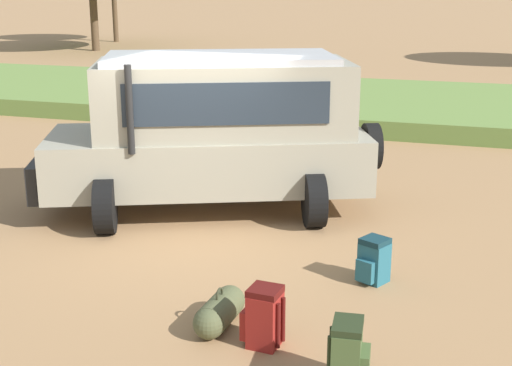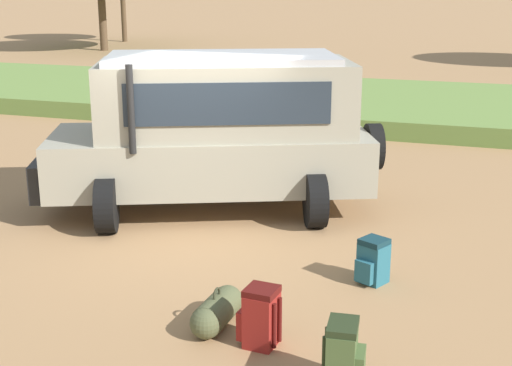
% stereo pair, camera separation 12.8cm
% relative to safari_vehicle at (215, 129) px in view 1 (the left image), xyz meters
% --- Properties ---
extents(ground_plane, '(320.00, 320.00, 0.00)m').
position_rel_safari_vehicle_xyz_m(ground_plane, '(0.07, -0.97, -1.29)').
color(ground_plane, '#9E754C').
extents(grass_bank, '(120.00, 7.00, 0.44)m').
position_rel_safari_vehicle_xyz_m(grass_bank, '(0.07, 9.24, -1.07)').
color(grass_bank, olive).
rests_on(grass_bank, ground_plane).
extents(safari_vehicle, '(5.39, 3.81, 2.44)m').
position_rel_safari_vehicle_xyz_m(safari_vehicle, '(0.00, 0.00, 0.00)').
color(safari_vehicle, gray).
rests_on(safari_vehicle, ground_plane).
extents(backpack_beside_front_wheel, '(0.43, 0.35, 0.62)m').
position_rel_safari_vehicle_xyz_m(backpack_beside_front_wheel, '(2.00, -3.97, -0.99)').
color(backpack_beside_front_wheel, maroon).
rests_on(backpack_beside_front_wheel, ground_plane).
extents(backpack_cluster_center, '(0.40, 0.44, 0.56)m').
position_rel_safari_vehicle_xyz_m(backpack_cluster_center, '(2.81, -2.09, -1.02)').
color(backpack_cluster_center, '#235B6B').
rests_on(backpack_cluster_center, ground_plane).
extents(backpack_near_rear_wheel, '(0.40, 0.42, 0.62)m').
position_rel_safari_vehicle_xyz_m(backpack_near_rear_wheel, '(2.93, -4.45, -0.99)').
color(backpack_near_rear_wheel, '#42562D').
rests_on(backpack_near_rear_wheel, ground_plane).
extents(duffel_bag_low_black_case, '(0.36, 0.90, 0.44)m').
position_rel_safari_vehicle_xyz_m(duffel_bag_low_black_case, '(1.44, -3.73, -1.12)').
color(duffel_bag_low_black_case, '#4C5133').
rests_on(duffel_bag_low_black_case, ground_plane).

